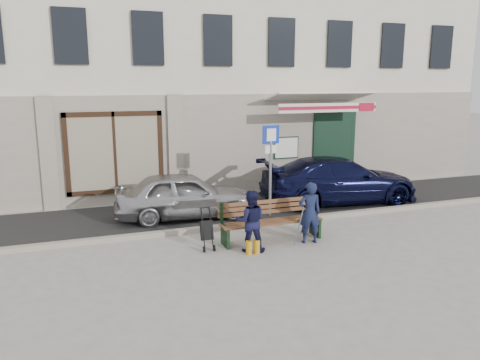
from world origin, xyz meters
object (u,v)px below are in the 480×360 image
car_navy (339,180)px  stroller (207,231)px  parking_sign (271,159)px  woman (250,221)px  bench (270,221)px  car_silver (185,195)px  man (310,213)px

car_navy → stroller: size_ratio=5.20×
parking_sign → woman: 2.47m
bench → car_silver: bearing=119.6°
man → woman: 1.45m
car_silver → bench: 2.86m
parking_sign → man: size_ratio=1.79×
woman → stroller: size_ratio=1.47×
bench → woman: woman is taller
stroller → bench: bearing=2.3°
car_silver → car_navy: car_navy is taller
car_navy → bench: (-3.33, -2.51, -0.23)m
car_silver → bench: size_ratio=1.53×
car_navy → bench: bearing=132.0°
bench → stroller: 1.51m
car_silver → man: 3.64m
bench → stroller: bearing=-177.9°
man → parking_sign: bearing=-74.0°
car_navy → man: bearing=144.1°
car_silver → man: bearing=-138.3°
car_silver → bench: (1.41, -2.48, -0.17)m
bench → car_navy: bearing=37.1°
car_navy → stroller: 5.48m
car_silver → car_navy: bearing=-85.2°
bench → woman: (-0.65, -0.49, 0.22)m
car_navy → man: size_ratio=3.39×
car_navy → bench: car_navy is taller
bench → woman: bearing=-143.3°
car_navy → woman: (-3.98, -3.00, -0.02)m
stroller → woman: bearing=-26.8°
car_silver → stroller: (-0.10, -2.54, -0.22)m
man → car_silver: bearing=-42.8°
car_navy → car_silver: bearing=95.3°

